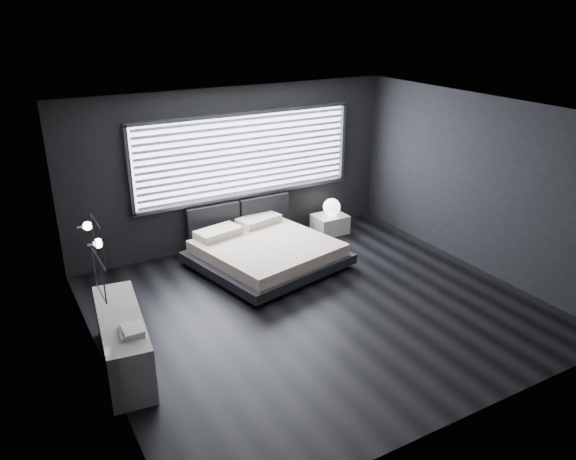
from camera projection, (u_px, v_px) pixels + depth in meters
room at (319, 216)px, 7.59m from camera, size 6.04×6.00×2.80m
window at (246, 156)px, 9.78m from camera, size 4.14×0.09×1.52m
headboard at (239, 214)px, 10.03m from camera, size 1.96×0.16×0.52m
sconce_near at (98, 243)px, 6.24m from camera, size 0.18×0.11×0.11m
sconce_far at (87, 226)px, 6.72m from camera, size 0.18×0.11×0.11m
wall_art_upper at (99, 243)px, 5.62m from camera, size 0.01×0.48×0.48m
wall_art_lower at (99, 275)px, 6.00m from camera, size 0.01×0.48×0.48m
bed at (266, 251)px, 9.30m from camera, size 2.54×2.47×0.56m
nightstand at (330, 224)px, 10.68m from camera, size 0.60×0.50×0.35m
orb_lamp at (332, 207)px, 10.56m from camera, size 0.33×0.33×0.33m
dresser at (123, 341)px, 6.67m from camera, size 0.70×1.79×0.70m
book_stack at (132, 330)px, 6.20m from camera, size 0.30×0.37×0.07m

